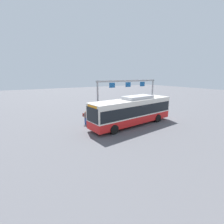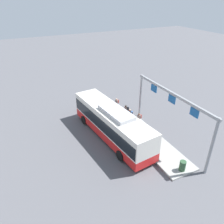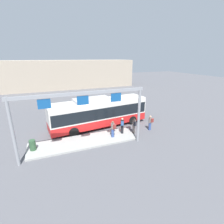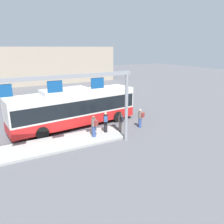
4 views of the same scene
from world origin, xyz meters
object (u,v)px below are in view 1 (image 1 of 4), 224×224
(person_waiting_mid, at_px, (109,113))
(trash_bin, at_px, (155,109))
(person_waiting_far, at_px, (115,111))
(person_waiting_near, at_px, (100,115))
(bus_main, at_px, (133,110))
(person_boarding, at_px, (85,117))

(person_waiting_mid, xyz_separation_m, trash_bin, (-8.42, -0.13, -0.44))
(person_waiting_far, relative_size, trash_bin, 1.86)
(person_waiting_near, height_order, trash_bin, person_waiting_near)
(bus_main, bearing_deg, person_boarding, -38.43)
(person_boarding, height_order, person_waiting_mid, person_waiting_mid)
(bus_main, bearing_deg, person_waiting_mid, -69.61)
(person_boarding, xyz_separation_m, person_waiting_far, (-4.56, -0.36, 0.16))
(person_waiting_near, bearing_deg, person_waiting_far, 101.26)
(bus_main, relative_size, trash_bin, 12.63)
(person_boarding, xyz_separation_m, person_waiting_near, (-2.09, -0.14, 0.00))
(person_boarding, bearing_deg, trash_bin, 62.47)
(person_waiting_far, bearing_deg, trash_bin, 63.78)
(bus_main, relative_size, person_boarding, 6.80)
(person_waiting_far, height_order, trash_bin, person_waiting_far)
(person_boarding, height_order, person_waiting_near, same)
(person_waiting_far, xyz_separation_m, trash_bin, (-7.21, 0.29, -0.44))
(person_boarding, relative_size, person_waiting_near, 1.00)
(person_waiting_near, xyz_separation_m, person_waiting_mid, (-1.26, 0.21, 0.16))
(person_boarding, xyz_separation_m, trash_bin, (-11.77, -0.06, -0.28))
(person_boarding, distance_m, person_waiting_near, 2.10)
(person_waiting_mid, distance_m, person_waiting_far, 1.28)
(person_boarding, bearing_deg, person_waiting_mid, 60.98)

